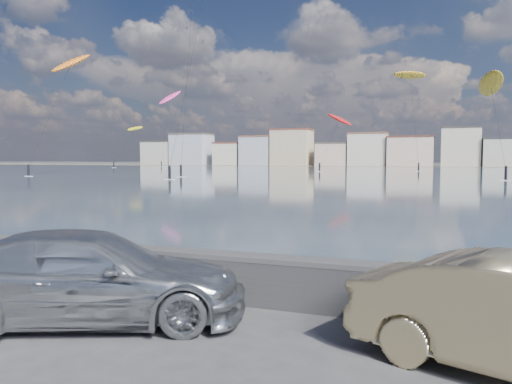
% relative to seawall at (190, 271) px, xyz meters
% --- Properties ---
extents(ground, '(700.00, 700.00, 0.00)m').
position_rel_seawall_xyz_m(ground, '(0.00, -2.70, -0.58)').
color(ground, '#333335').
rests_on(ground, ground).
extents(bay_water, '(500.00, 177.00, 0.00)m').
position_rel_seawall_xyz_m(bay_water, '(0.00, 88.80, -0.58)').
color(bay_water, '#2E404E').
rests_on(bay_water, ground).
extents(far_shore_strip, '(500.00, 60.00, 0.00)m').
position_rel_seawall_xyz_m(far_shore_strip, '(0.00, 197.30, -0.57)').
color(far_shore_strip, '#4C473D').
rests_on(far_shore_strip, ground).
extents(seawall, '(400.00, 0.36, 1.08)m').
position_rel_seawall_xyz_m(seawall, '(0.00, 0.00, 0.00)').
color(seawall, '#28282B').
rests_on(seawall, ground).
extents(far_buildings, '(240.79, 13.26, 14.60)m').
position_rel_seawall_xyz_m(far_buildings, '(1.31, 183.30, 5.44)').
color(far_buildings, beige).
rests_on(far_buildings, ground).
extents(car_silver, '(6.08, 4.31, 1.63)m').
position_rel_seawall_xyz_m(car_silver, '(-1.00, -1.94, 0.24)').
color(car_silver, '#A9ACB0').
rests_on(car_silver, ground).
extents(kitesurfer_1, '(8.26, 14.54, 14.31)m').
position_rel_seawall_xyz_m(kitesurfer_1, '(-18.20, 109.03, 11.44)').
color(kitesurfer_1, red).
rests_on(kitesurfer_1, ground).
extents(kitesurfer_4, '(9.49, 17.38, 24.82)m').
position_rel_seawall_xyz_m(kitesurfer_4, '(-2.98, 121.05, 22.76)').
color(kitesurfer_4, '#BF8C19').
rests_on(kitesurfer_4, ground).
extents(kitesurfer_8, '(7.25, 15.17, 28.93)m').
position_rel_seawall_xyz_m(kitesurfer_8, '(-89.66, 153.45, 24.57)').
color(kitesurfer_8, '#E5338C').
rests_on(kitesurfer_8, ground).
extents(kitesurfer_13, '(4.33, 13.39, 22.27)m').
position_rel_seawall_xyz_m(kitesurfer_13, '(-56.50, 62.45, 18.86)').
color(kitesurfer_13, orange).
rests_on(kitesurfer_13, ground).
extents(kitesurfer_16, '(4.28, 14.66, 16.06)m').
position_rel_seawall_xyz_m(kitesurfer_16, '(11.44, 73.08, 13.30)').
color(kitesurfer_16, '#BF8C19').
rests_on(kitesurfer_16, ground).
extents(kitesurfer_18, '(6.94, 11.58, 13.84)m').
position_rel_seawall_xyz_m(kitesurfer_18, '(-87.48, 127.56, 11.78)').
color(kitesurfer_18, yellow).
rests_on(kitesurfer_18, ground).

